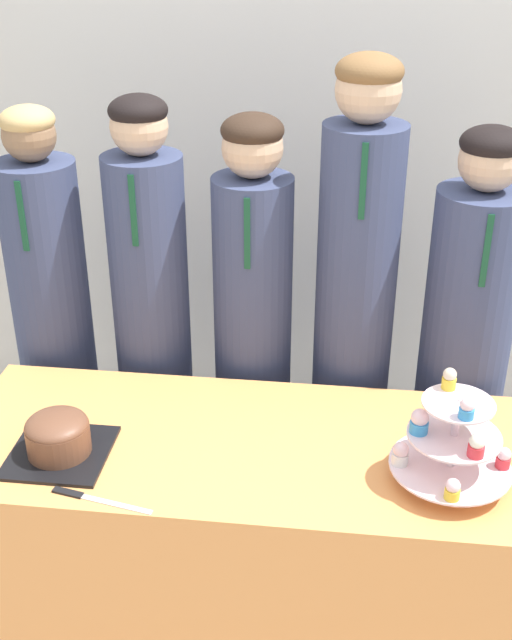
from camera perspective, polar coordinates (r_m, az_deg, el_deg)
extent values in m
cube|color=silver|center=(3.14, 2.69, 14.93)|extent=(9.00, 0.06, 2.70)
cube|color=#EF9951|center=(2.47, -0.25, -15.34)|extent=(1.68, 0.65, 0.71)
cube|color=black|center=(2.27, -13.74, -9.14)|extent=(0.27, 0.27, 0.01)
cylinder|color=brown|center=(2.24, -13.88, -8.19)|extent=(0.17, 0.17, 0.08)
ellipsoid|color=brown|center=(2.22, -14.00, -7.26)|extent=(0.17, 0.17, 0.06)
cube|color=silver|center=(2.07, -9.88, -12.80)|extent=(0.19, 0.05, 0.00)
cube|color=black|center=(2.13, -13.23, -11.89)|extent=(0.09, 0.04, 0.01)
cylinder|color=silver|center=(2.11, 13.85, -8.44)|extent=(0.02, 0.02, 0.24)
cylinder|color=silver|center=(2.15, 13.62, -10.04)|extent=(0.31, 0.31, 0.01)
cylinder|color=silver|center=(2.09, 13.91, -7.97)|extent=(0.24, 0.24, 0.01)
cylinder|color=silver|center=(2.04, 14.21, -5.78)|extent=(0.18, 0.18, 0.01)
cylinder|color=white|center=(2.25, 13.13, -7.67)|extent=(0.04, 0.04, 0.03)
sphere|color=beige|center=(2.23, 13.19, -7.17)|extent=(0.04, 0.04, 0.04)
cylinder|color=white|center=(2.12, 10.20, -9.66)|extent=(0.04, 0.04, 0.03)
sphere|color=silver|center=(2.10, 10.27, -9.05)|extent=(0.04, 0.04, 0.04)
cylinder|color=yellow|center=(2.04, 13.77, -11.90)|extent=(0.04, 0.04, 0.03)
sphere|color=silver|center=(2.02, 13.84, -11.37)|extent=(0.04, 0.04, 0.04)
cylinder|color=#E5333D|center=(2.17, 17.15, -9.63)|extent=(0.04, 0.04, 0.03)
sphere|color=silver|center=(2.15, 17.24, -9.09)|extent=(0.04, 0.04, 0.04)
cylinder|color=#3893DB|center=(2.07, 11.51, -7.46)|extent=(0.05, 0.05, 0.03)
sphere|color=silver|center=(2.06, 11.58, -6.80)|extent=(0.04, 0.04, 0.04)
cylinder|color=#E5333D|center=(2.02, 15.36, -8.94)|extent=(0.04, 0.04, 0.03)
sphere|color=white|center=(2.01, 15.46, -8.32)|extent=(0.04, 0.04, 0.04)
cylinder|color=#4CB766|center=(2.15, 15.02, -6.48)|extent=(0.05, 0.05, 0.03)
sphere|color=#F4E5C6|center=(2.14, 15.11, -5.86)|extent=(0.05, 0.05, 0.05)
cylinder|color=#3893DB|center=(1.98, 14.73, -6.42)|extent=(0.04, 0.04, 0.03)
sphere|color=silver|center=(1.97, 14.81, -5.83)|extent=(0.04, 0.04, 0.04)
cylinder|color=yellow|center=(2.08, 13.55, -4.39)|extent=(0.04, 0.04, 0.03)
sphere|color=beige|center=(2.07, 13.62, -3.79)|extent=(0.03, 0.03, 0.03)
cylinder|color=#384266|center=(2.85, -13.94, -2.11)|extent=(0.26, 0.26, 1.33)
sphere|color=#8E6B4C|center=(2.57, -15.85, 12.54)|extent=(0.16, 0.16, 0.16)
ellipsoid|color=tan|center=(2.56, -15.98, 13.51)|extent=(0.17, 0.17, 0.09)
cube|color=#14472D|center=(2.52, -16.31, 7.07)|extent=(0.02, 0.01, 0.22)
cylinder|color=#384266|center=(2.74, -7.24, -2.30)|extent=(0.25, 0.25, 1.36)
sphere|color=#D6AD89|center=(2.45, -8.32, 13.45)|extent=(0.17, 0.17, 0.17)
ellipsoid|color=black|center=(2.44, -8.40, 14.54)|extent=(0.18, 0.18, 0.10)
cube|color=#14472D|center=(2.40, -8.73, 7.66)|extent=(0.02, 0.01, 0.22)
cylinder|color=#384266|center=(2.70, -0.22, -3.27)|extent=(0.25, 0.25, 1.31)
sphere|color=#D6AD89|center=(2.40, -0.26, 12.18)|extent=(0.18, 0.18, 0.18)
ellipsoid|color=#332319|center=(2.39, -0.26, 13.35)|extent=(0.19, 0.19, 0.10)
cube|color=#14472D|center=(2.35, -0.64, 6.13)|extent=(0.02, 0.01, 0.22)
cylinder|color=#384266|center=(2.64, 6.83, -2.10)|extent=(0.25, 0.25, 1.48)
sphere|color=#D6AD89|center=(2.34, 8.00, 15.89)|extent=(0.19, 0.19, 0.19)
ellipsoid|color=brown|center=(2.33, 8.08, 17.13)|extent=(0.19, 0.19, 0.10)
cube|color=#14472D|center=(2.28, 7.64, 9.71)|extent=(0.02, 0.01, 0.22)
cylinder|color=#384266|center=(2.71, 14.28, -4.19)|extent=(0.28, 0.28, 1.29)
sphere|color=#D6AD89|center=(2.42, 16.31, 10.84)|extent=(0.18, 0.18, 0.18)
ellipsoid|color=black|center=(2.41, 16.47, 11.97)|extent=(0.19, 0.19, 0.10)
cube|color=#14472D|center=(2.36, 16.07, 4.71)|extent=(0.02, 0.01, 0.22)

